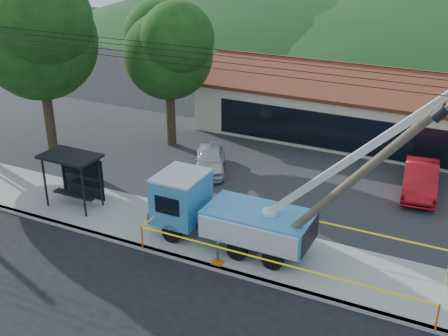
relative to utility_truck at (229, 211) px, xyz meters
name	(u,v)px	position (x,y,z in m)	size (l,w,h in m)	color
ground	(153,287)	(-1.29, -4.01, -1.66)	(120.00, 120.00, 0.00)	black
curb	(181,258)	(-1.29, -1.91, -1.58)	(60.00, 0.25, 0.15)	#A09E96
sidewalk	(202,237)	(-1.29, -0.01, -1.58)	(60.00, 4.00, 0.15)	#A09E96
parking_lot	(270,171)	(-1.29, 7.99, -1.61)	(60.00, 12.00, 0.10)	#28282B
strip_mall	(377,110)	(2.71, 15.97, 0.23)	(22.50, 8.53, 4.67)	beige
tree_west_near	(38,30)	(-13.29, 3.99, 5.87)	(7.56, 6.72, 10.80)	#332316
tree_lot	(168,46)	(-8.29, 8.99, 4.55)	(6.30, 5.60, 8.94)	#332316
hill_west	(287,29)	(-16.29, 50.99, -1.66)	(78.40, 56.00, 28.00)	#163D17
utility_truck	(229,211)	(0.00, 0.00, 0.00)	(12.16, 3.72, 8.45)	black
leaning_pole	(360,174)	(5.38, -0.50, 3.01)	(7.12, 1.85, 8.42)	brown
bus_shelter	(74,168)	(-8.18, -0.06, 0.45)	(2.76, 1.71, 2.65)	black
caution_tape	(290,244)	(2.85, -0.21, -0.69)	(11.87, 3.79, 1.09)	#FD5D0D
car_silver	(210,172)	(-4.26, 6.43, -1.66)	(1.63, 4.06, 1.38)	silver
car_red	(418,194)	(6.58, 8.72, -1.66)	(1.64, 4.70, 1.55)	#A41016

